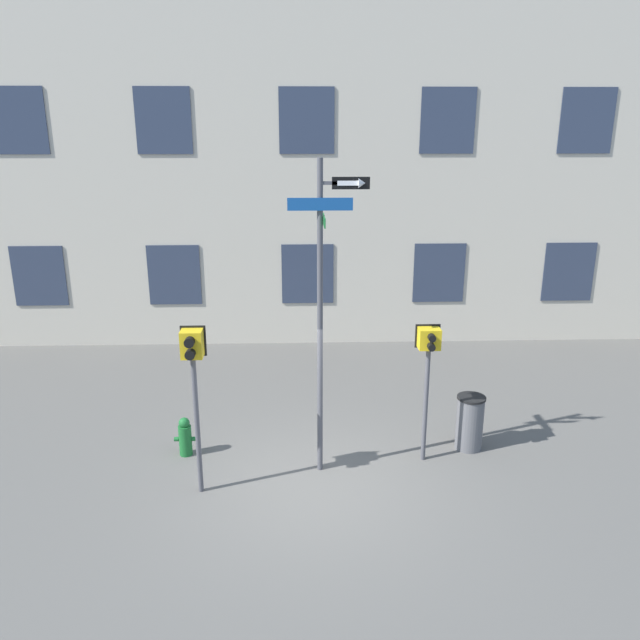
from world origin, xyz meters
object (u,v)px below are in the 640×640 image
Objects in this scene: street_sign_pole at (323,300)px; fire_hydrant at (185,437)px; pedestrian_signal_right at (428,356)px; trash_bin at (470,422)px; pedestrian_signal_left at (193,365)px.

street_sign_pole is 7.21× the size of fire_hydrant.
pedestrian_signal_right is 2.42× the size of trash_bin.
pedestrian_signal_left is 1.12× the size of pedestrian_signal_right.
street_sign_pole is at bearing -166.28° from trash_bin.
pedestrian_signal_left reaches higher than trash_bin.
trash_bin is at bearing 13.72° from street_sign_pole.
trash_bin is (0.89, 0.38, -1.42)m from pedestrian_signal_right.
pedestrian_signal_left is 5.04m from trash_bin.
street_sign_pole is at bearing 17.00° from pedestrian_signal_left.
pedestrian_signal_right is at bearing -157.02° from trash_bin.
pedestrian_signal_right is at bearing -4.25° from fire_hydrant.
trash_bin is (4.60, 1.24, -1.64)m from pedestrian_signal_left.
pedestrian_signal_right is 1.72m from trash_bin.
trash_bin is at bearing 0.80° from fire_hydrant.
pedestrian_signal_left is 2.72× the size of trash_bin.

